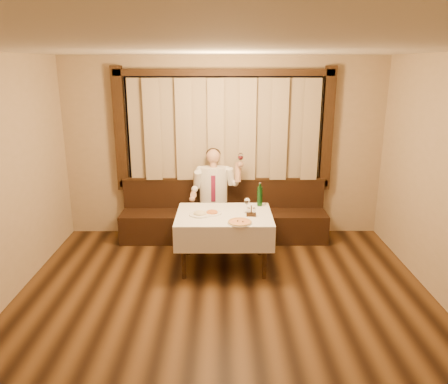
{
  "coord_description": "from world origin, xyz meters",
  "views": [
    {
      "loc": [
        -0.02,
        -3.78,
        2.67
      ],
      "look_at": [
        0.0,
        1.9,
        1.0
      ],
      "focal_mm": 35.0,
      "sensor_mm": 36.0,
      "label": 1
    }
  ],
  "objects_px": {
    "banquette": "(224,219)",
    "pizza": "(240,222)",
    "dining_table": "(224,221)",
    "green_bottle": "(260,196)",
    "pasta_red": "(212,211)",
    "seated_man": "(214,189)",
    "cruet_caddy": "(251,213)",
    "pasta_cream": "(200,212)"
  },
  "relations": [
    {
      "from": "banquette",
      "to": "seated_man",
      "type": "height_order",
      "value": "seated_man"
    },
    {
      "from": "pasta_cream",
      "to": "seated_man",
      "type": "distance_m",
      "value": 0.99
    },
    {
      "from": "cruet_caddy",
      "to": "seated_man",
      "type": "xyz_separation_m",
      "value": [
        -0.51,
        1.03,
        0.03
      ]
    },
    {
      "from": "pizza",
      "to": "seated_man",
      "type": "xyz_separation_m",
      "value": [
        -0.35,
        1.29,
        0.07
      ]
    },
    {
      "from": "green_bottle",
      "to": "cruet_caddy",
      "type": "relative_size",
      "value": 2.48
    },
    {
      "from": "banquette",
      "to": "green_bottle",
      "type": "distance_m",
      "value": 1.03
    },
    {
      "from": "dining_table",
      "to": "green_bottle",
      "type": "bearing_deg",
      "value": 34.37
    },
    {
      "from": "pizza",
      "to": "cruet_caddy",
      "type": "distance_m",
      "value": 0.31
    },
    {
      "from": "banquette",
      "to": "dining_table",
      "type": "distance_m",
      "value": 1.08
    },
    {
      "from": "banquette",
      "to": "pasta_red",
      "type": "relative_size",
      "value": 12.53
    },
    {
      "from": "dining_table",
      "to": "seated_man",
      "type": "relative_size",
      "value": 0.88
    },
    {
      "from": "banquette",
      "to": "pizza",
      "type": "relative_size",
      "value": 10.19
    },
    {
      "from": "dining_table",
      "to": "banquette",
      "type": "bearing_deg",
      "value": 90.0
    },
    {
      "from": "seated_man",
      "to": "dining_table",
      "type": "bearing_deg",
      "value": -80.67
    },
    {
      "from": "dining_table",
      "to": "green_bottle",
      "type": "xyz_separation_m",
      "value": [
        0.5,
        0.34,
        0.25
      ]
    },
    {
      "from": "dining_table",
      "to": "pizza",
      "type": "bearing_deg",
      "value": -61.35
    },
    {
      "from": "dining_table",
      "to": "green_bottle",
      "type": "distance_m",
      "value": 0.66
    },
    {
      "from": "dining_table",
      "to": "cruet_caddy",
      "type": "distance_m",
      "value": 0.4
    },
    {
      "from": "pizza",
      "to": "pasta_cream",
      "type": "relative_size",
      "value": 1.1
    },
    {
      "from": "banquette",
      "to": "cruet_caddy",
      "type": "distance_m",
      "value": 1.27
    },
    {
      "from": "pasta_red",
      "to": "cruet_caddy",
      "type": "distance_m",
      "value": 0.53
    },
    {
      "from": "dining_table",
      "to": "pizza",
      "type": "relative_size",
      "value": 4.05
    },
    {
      "from": "dining_table",
      "to": "green_bottle",
      "type": "relative_size",
      "value": 3.75
    },
    {
      "from": "pizza",
      "to": "cruet_caddy",
      "type": "height_order",
      "value": "cruet_caddy"
    },
    {
      "from": "banquette",
      "to": "pasta_cream",
      "type": "distance_m",
      "value": 1.22
    },
    {
      "from": "cruet_caddy",
      "to": "dining_table",
      "type": "bearing_deg",
      "value": 170.38
    },
    {
      "from": "pizza",
      "to": "pasta_cream",
      "type": "distance_m",
      "value": 0.6
    },
    {
      "from": "pasta_cream",
      "to": "seated_man",
      "type": "xyz_separation_m",
      "value": [
        0.16,
        0.98,
        0.04
      ]
    },
    {
      "from": "pizza",
      "to": "cruet_caddy",
      "type": "xyz_separation_m",
      "value": [
        0.16,
        0.27,
        0.03
      ]
    },
    {
      "from": "green_bottle",
      "to": "dining_table",
      "type": "bearing_deg",
      "value": -145.63
    },
    {
      "from": "dining_table",
      "to": "pasta_cream",
      "type": "bearing_deg",
      "value": -171.63
    },
    {
      "from": "pizza",
      "to": "seated_man",
      "type": "distance_m",
      "value": 1.34
    },
    {
      "from": "green_bottle",
      "to": "seated_man",
      "type": "distance_m",
      "value": 0.88
    },
    {
      "from": "pasta_cream",
      "to": "banquette",
      "type": "bearing_deg",
      "value": 73.45
    },
    {
      "from": "pasta_red",
      "to": "pasta_cream",
      "type": "height_order",
      "value": "pasta_cream"
    },
    {
      "from": "dining_table",
      "to": "pizza",
      "type": "height_order",
      "value": "pizza"
    },
    {
      "from": "banquette",
      "to": "dining_table",
      "type": "xyz_separation_m",
      "value": [
        0.0,
        -1.02,
        0.34
      ]
    },
    {
      "from": "seated_man",
      "to": "banquette",
      "type": "bearing_deg",
      "value": 30.45
    },
    {
      "from": "cruet_caddy",
      "to": "seated_man",
      "type": "height_order",
      "value": "seated_man"
    },
    {
      "from": "pasta_red",
      "to": "pizza",
      "type": "bearing_deg",
      "value": -45.67
    },
    {
      "from": "pasta_red",
      "to": "seated_man",
      "type": "xyz_separation_m",
      "value": [
        0.01,
        0.93,
        0.05
      ]
    },
    {
      "from": "pasta_red",
      "to": "cruet_caddy",
      "type": "xyz_separation_m",
      "value": [
        0.52,
        -0.1,
        0.01
      ]
    }
  ]
}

